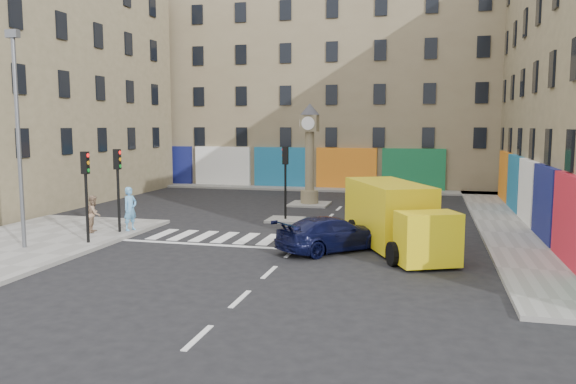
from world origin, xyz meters
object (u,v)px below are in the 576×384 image
at_px(traffic_light_left_near, 86,182).
at_px(clock_pillar, 310,148).
at_px(traffic_light_left_far, 118,177).
at_px(pedestrian_tan, 94,214).
at_px(traffic_light_island, 285,171).
at_px(navy_sedan, 332,234).
at_px(yellow_van, 394,217).
at_px(pedestrian_blue, 130,209).
at_px(lamp_post, 18,128).

distance_m(traffic_light_left_near, clock_pillar, 15.19).
height_order(traffic_light_left_far, clock_pillar, clock_pillar).
bearing_deg(pedestrian_tan, clock_pillar, -51.84).
bearing_deg(pedestrian_tan, traffic_light_island, -71.86).
relative_size(navy_sedan, yellow_van, 0.64).
height_order(pedestrian_blue, pedestrian_tan, pedestrian_blue).
height_order(traffic_light_left_far, navy_sedan, traffic_light_left_far).
bearing_deg(traffic_light_left_far, clock_pillar, 61.06).
xyz_separation_m(lamp_post, yellow_van, (14.00, 4.02, -3.51)).
bearing_deg(traffic_light_island, clock_pillar, 90.00).
xyz_separation_m(traffic_light_left_near, lamp_post, (-1.90, -1.40, 2.17)).
height_order(lamp_post, pedestrian_blue, lamp_post).
relative_size(traffic_light_left_far, pedestrian_tan, 2.25).
relative_size(yellow_van, pedestrian_tan, 4.46).
height_order(navy_sedan, yellow_van, yellow_van).
relative_size(traffic_light_left_near, pedestrian_tan, 2.25).
height_order(traffic_light_island, clock_pillar, clock_pillar).
bearing_deg(traffic_light_left_near, lamp_post, -143.62).
relative_size(traffic_light_left_far, yellow_van, 0.51).
bearing_deg(pedestrian_blue, pedestrian_tan, 136.40).
bearing_deg(pedestrian_tan, traffic_light_left_far, -93.25).
height_order(traffic_light_left_near, pedestrian_tan, traffic_light_left_near).
bearing_deg(clock_pillar, pedestrian_tan, -122.18).
distance_m(clock_pillar, pedestrian_blue, 12.71).
bearing_deg(traffic_light_island, navy_sedan, -60.87).
distance_m(traffic_light_left_near, pedestrian_tan, 2.87).
bearing_deg(pedestrian_tan, lamp_post, 146.92).
xyz_separation_m(lamp_post, pedestrian_blue, (2.20, 4.25, -3.65)).
bearing_deg(yellow_van, clock_pillar, 92.94).
height_order(traffic_light_island, lamp_post, lamp_post).
height_order(navy_sedan, pedestrian_tan, pedestrian_tan).
xyz_separation_m(traffic_light_island, navy_sedan, (3.48, -6.24, -1.92)).
distance_m(lamp_post, yellow_van, 14.99).
height_order(clock_pillar, pedestrian_blue, clock_pillar).
bearing_deg(pedestrian_blue, lamp_post, 169.81).
relative_size(lamp_post, pedestrian_blue, 4.20).
bearing_deg(pedestrian_blue, yellow_van, -73.96).
xyz_separation_m(traffic_light_left_near, traffic_light_island, (6.30, 7.80, -0.03)).
xyz_separation_m(traffic_light_left_near, traffic_light_left_far, (0.00, 2.40, 0.00)).
xyz_separation_m(navy_sedan, pedestrian_tan, (-10.84, 0.52, 0.30)).
bearing_deg(clock_pillar, traffic_light_left_near, -114.55).
bearing_deg(navy_sedan, pedestrian_blue, 35.40).
distance_m(pedestrian_blue, pedestrian_tan, 1.58).
height_order(lamp_post, clock_pillar, lamp_post).
height_order(traffic_light_island, pedestrian_blue, traffic_light_island).
relative_size(clock_pillar, yellow_van, 0.83).
distance_m(traffic_light_left_near, yellow_van, 12.46).
relative_size(traffic_light_island, navy_sedan, 0.79).
bearing_deg(yellow_van, pedestrian_blue, 154.37).
bearing_deg(pedestrian_tan, yellow_van, -107.34).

